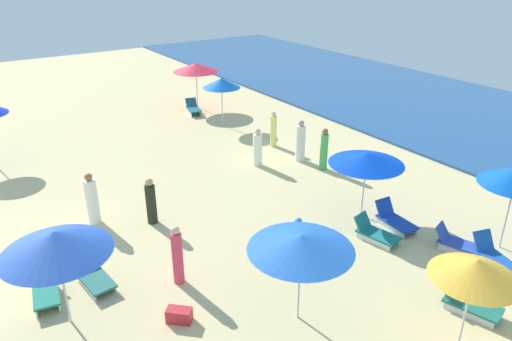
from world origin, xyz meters
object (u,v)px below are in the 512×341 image
object	(u,v)px
lounge_chair_0_1	(46,291)
umbrella_1	(196,67)
beachgoer_4	(92,200)
umbrella_5	(301,243)
beachgoer_0	(257,148)
beachgoer_3	(300,142)
umbrella_7	(475,269)
lounge_chair_4_0	(457,243)
cooler_box_0	(179,315)
lounge_chair_3_1	(394,220)
beachgoer_6	(151,202)
lounge_chair_4_1	(495,258)
umbrella_0	(55,242)
lounge_chair_7_0	(468,302)
umbrella_3	(367,159)
lounge_chair_3_0	(375,233)
umbrella_2	(221,83)
lounge_chair_0_0	(93,276)
beachgoer_7	(324,150)
beachgoer_1	(177,256)
beachgoer_2	(273,130)
beach_ball_1	(298,221)
lounge_chair_1_0	(193,108)

from	to	relation	value
lounge_chair_0_1	umbrella_1	xyz separation A→B (m)	(-12.31, 10.58, 2.00)
beachgoer_4	umbrella_5	bearing A→B (deg)	-81.75
beachgoer_0	beachgoer_3	distance (m)	1.82
umbrella_7	lounge_chair_4_0	bearing A→B (deg)	126.25
lounge_chair_0_1	cooler_box_0	xyz separation A→B (m)	(2.54, 2.38, -0.08)
lounge_chair_0_1	umbrella_1	world-z (taller)	umbrella_1
lounge_chair_3_1	beachgoer_6	size ratio (longest dim) A/B	0.92
lounge_chair_4_1	beachgoer_4	world-z (taller)	beachgoer_4
umbrella_0	beachgoer_3	distance (m)	11.41
lounge_chair_7_0	beachgoer_0	size ratio (longest dim) A/B	0.99
umbrella_7	umbrella_0	bearing A→B (deg)	-128.91
umbrella_3	lounge_chair_3_0	xyz separation A→B (m)	(1.28, -0.72, -1.77)
lounge_chair_4_0	beachgoer_3	world-z (taller)	beachgoer_3
lounge_chair_4_1	beachgoer_4	distance (m)	11.81
beachgoer_0	beachgoer_3	bearing A→B (deg)	-27.07
umbrella_3	umbrella_5	xyz separation A→B (m)	(2.64, -4.71, 0.05)
umbrella_2	cooler_box_0	bearing A→B (deg)	-34.27
lounge_chair_4_0	beachgoer_4	distance (m)	10.95
beachgoer_3	umbrella_7	bearing A→B (deg)	135.15
lounge_chair_0_0	umbrella_5	world-z (taller)	umbrella_5
lounge_chair_4_0	cooler_box_0	xyz separation A→B (m)	(-1.77, -7.83, -0.09)
lounge_chair_0_1	beachgoer_0	bearing A→B (deg)	32.86
lounge_chair_4_1	beachgoer_6	xyz separation A→B (m)	(-7.39, -6.76, 0.44)
umbrella_3	beachgoer_7	distance (m)	3.98
lounge_chair_3_0	beachgoer_6	distance (m)	6.90
beachgoer_0	beachgoer_6	world-z (taller)	beachgoer_0
umbrella_0	lounge_chair_4_1	world-z (taller)	umbrella_0
lounge_chair_4_1	beachgoer_7	world-z (taller)	beachgoer_7
beachgoer_7	cooler_box_0	size ratio (longest dim) A/B	2.92
beachgoer_1	beachgoer_2	size ratio (longest dim) A/B	1.04
umbrella_5	beachgoer_6	bearing A→B (deg)	-169.58
beachgoer_2	beachgoer_7	xyz separation A→B (m)	(3.13, 0.18, 0.06)
lounge_chair_4_0	beachgoer_6	size ratio (longest dim) A/B	0.90
lounge_chair_4_0	beachgoer_2	world-z (taller)	beachgoer_2
beachgoer_7	beach_ball_1	distance (m)	4.57
beachgoer_6	lounge_chair_0_1	bearing A→B (deg)	-168.78
lounge_chair_4_1	umbrella_5	distance (m)	6.09
beachgoer_3	umbrella_3	bearing A→B (deg)	140.56
lounge_chair_0_1	umbrella_5	distance (m)	6.43
umbrella_5	umbrella_3	bearing A→B (deg)	119.30
umbrella_2	cooler_box_0	distance (m)	14.11
lounge_chair_3_0	lounge_chair_0_0	bearing A→B (deg)	149.71
lounge_chair_4_0	umbrella_7	world-z (taller)	umbrella_7
umbrella_1	beachgoer_3	bearing A→B (deg)	0.49
lounge_chair_0_1	umbrella_5	bearing A→B (deg)	-30.96
lounge_chair_4_0	umbrella_7	xyz separation A→B (m)	(2.31, -3.16, 1.78)
beachgoer_6	beach_ball_1	distance (m)	4.65
lounge_chair_7_0	lounge_chair_1_0	bearing A→B (deg)	68.12
lounge_chair_4_0	lounge_chair_4_1	bearing A→B (deg)	-98.62
lounge_chair_0_1	beachgoer_6	size ratio (longest dim) A/B	0.91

